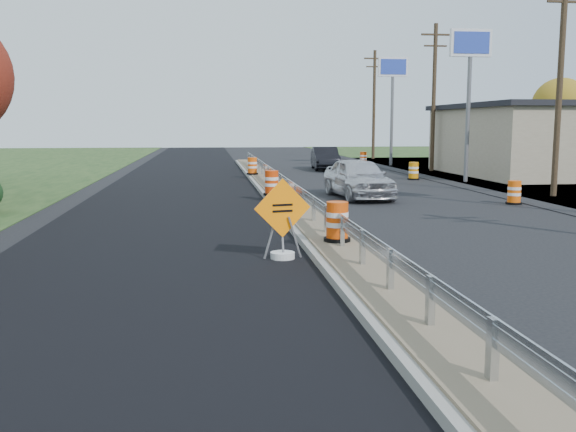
{
  "coord_description": "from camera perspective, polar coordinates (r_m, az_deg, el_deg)",
  "views": [
    {
      "loc": [
        -3.1,
        -16.46,
        3.04
      ],
      "look_at": [
        -1.4,
        -3.03,
        1.1
      ],
      "focal_mm": 40.0,
      "sensor_mm": 36.0,
      "label": 1
    }
  ],
  "objects": [
    {
      "name": "ground",
      "position": [
        17.02,
        3.4,
        -2.15
      ],
      "size": [
        140.0,
        140.0,
        0.0
      ],
      "primitive_type": "plane",
      "color": "black",
      "rests_on": "ground"
    },
    {
      "name": "milled_overlay",
      "position": [
        26.67,
        -9.96,
        1.49
      ],
      "size": [
        7.2,
        120.0,
        0.01
      ],
      "primitive_type": "cube",
      "color": "black",
      "rests_on": "ground"
    },
    {
      "name": "median",
      "position": [
        24.83,
        0.01,
        1.37
      ],
      "size": [
        1.6,
        55.0,
        0.23
      ],
      "color": "gray",
      "rests_on": "ground"
    },
    {
      "name": "guardrail",
      "position": [
        25.75,
        -0.27,
        3.0
      ],
      "size": [
        0.1,
        46.15,
        0.72
      ],
      "color": "silver",
      "rests_on": "median"
    },
    {
      "name": "pylon_sign_mid",
      "position": [
        35.36,
        15.89,
        13.42
      ],
      "size": [
        2.2,
        0.3,
        7.9
      ],
      "color": "slate",
      "rests_on": "ground"
    },
    {
      "name": "pylon_sign_north",
      "position": [
        48.53,
        9.29,
        12.1
      ],
      "size": [
        2.2,
        0.3,
        7.9
      ],
      "color": "slate",
      "rests_on": "ground"
    },
    {
      "name": "utility_pole_smid",
      "position": [
        29.41,
        23.04,
        11.2
      ],
      "size": [
        1.9,
        0.26,
        9.4
      ],
      "color": "#473523",
      "rests_on": "ground"
    },
    {
      "name": "utility_pole_nmid",
      "position": [
        43.06,
        12.84,
        10.47
      ],
      "size": [
        1.9,
        0.26,
        9.4
      ],
      "color": "#473523",
      "rests_on": "ground"
    },
    {
      "name": "utility_pole_north",
      "position": [
        57.38,
        7.65,
        9.96
      ],
      "size": [
        1.9,
        0.26,
        9.4
      ],
      "color": "#473523",
      "rests_on": "ground"
    },
    {
      "name": "tree_far_yellow",
      "position": [
        58.27,
        23.06,
        8.98
      ],
      "size": [
        4.62,
        4.62,
        6.86
      ],
      "color": "#473523",
      "rests_on": "ground"
    },
    {
      "name": "caution_sign",
      "position": [
        14.53,
        -0.49,
        -2.04
      ],
      "size": [
        1.31,
        0.56,
        1.84
      ],
      "rotation": [
        0.0,
        0.0,
        0.22
      ],
      "color": "white",
      "rests_on": "ground"
    },
    {
      "name": "barrel_median_near",
      "position": [
        15.54,
        4.4,
        -0.57
      ],
      "size": [
        0.66,
        0.66,
        0.96
      ],
      "color": "black",
      "rests_on": "median"
    },
    {
      "name": "barrel_median_mid",
      "position": [
        25.59,
        -1.46,
        2.91
      ],
      "size": [
        0.67,
        0.67,
        0.99
      ],
      "color": "black",
      "rests_on": "median"
    },
    {
      "name": "barrel_median_far",
      "position": [
        36.44,
        -3.19,
        4.43
      ],
      "size": [
        0.65,
        0.65,
        0.96
      ],
      "color": "black",
      "rests_on": "median"
    },
    {
      "name": "barrel_shoulder_near",
      "position": [
        26.06,
        19.46,
        1.94
      ],
      "size": [
        0.62,
        0.62,
        0.9
      ],
      "color": "black",
      "rests_on": "ground"
    },
    {
      "name": "barrel_shoulder_mid",
      "position": [
        36.24,
        11.1,
        3.92
      ],
      "size": [
        0.66,
        0.66,
        0.97
      ],
      "color": "black",
      "rests_on": "ground"
    },
    {
      "name": "barrel_shoulder_far",
      "position": [
        50.28,
        6.71,
        5.13
      ],
      "size": [
        0.64,
        0.64,
        0.93
      ],
      "color": "black",
      "rests_on": "ground"
    },
    {
      "name": "car_silver",
      "position": [
        26.83,
        6.27,
        3.39
      ],
      "size": [
        2.4,
        5.07,
        1.68
      ],
      "primitive_type": "imported",
      "rotation": [
        0.0,
        0.0,
        0.09
      ],
      "color": "silver",
      "rests_on": "ground"
    },
    {
      "name": "car_dark_mid",
      "position": [
        43.6,
        3.32,
        5.14
      ],
      "size": [
        1.97,
        4.75,
        1.53
      ],
      "primitive_type": "imported",
      "rotation": [
        0.0,
        0.0,
        -0.08
      ],
      "color": "black",
      "rests_on": "ground"
    }
  ]
}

